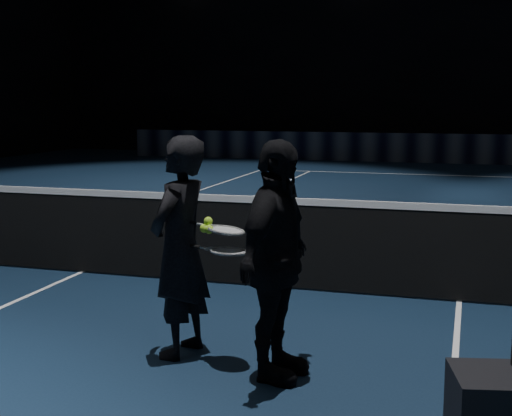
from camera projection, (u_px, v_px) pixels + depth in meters
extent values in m
plane|color=black|center=(459.00, 302.00, 6.87)|extent=(36.00, 36.00, 0.00)
plane|color=black|center=(476.00, 4.00, 23.14)|extent=(30.00, 0.00, 30.00)
cube|color=black|center=(461.00, 256.00, 6.80)|extent=(12.80, 0.02, 0.86)
cube|color=white|center=(463.00, 208.00, 6.73)|extent=(12.80, 0.03, 0.07)
cube|color=black|center=(470.00, 149.00, 21.46)|extent=(22.00, 0.15, 0.90)
imported|color=black|center=(180.00, 247.00, 5.35)|extent=(0.48, 0.66, 1.67)
imported|color=black|center=(276.00, 261.00, 4.89)|extent=(0.54, 1.03, 1.67)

